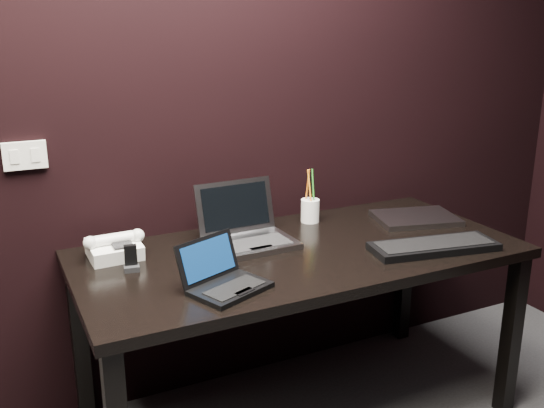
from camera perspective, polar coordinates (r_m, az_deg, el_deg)
name	(u,v)px	position (r m, az deg, el deg)	size (l,w,h in m)	color
wall_back	(187,96)	(2.45, -8.01, 10.05)	(4.00, 4.00, 0.00)	black
wall_switch	(25,156)	(2.35, -22.25, 4.25)	(0.15, 0.02, 0.10)	silver
desk	(300,268)	(2.37, 2.64, -6.02)	(1.70, 0.80, 0.74)	black
netbook	(224,280)	(2.00, -4.56, -7.10)	(0.31, 0.29, 0.16)	black
silver_laptop	(247,233)	(2.38, -2.37, -2.77)	(0.34, 0.31, 0.23)	gray
ext_keyboard	(434,246)	(2.41, 14.98, -3.86)	(0.51, 0.25, 0.03)	black
closed_laptop	(415,218)	(2.74, 13.34, -1.29)	(0.40, 0.33, 0.02)	#A09FA5
desk_phone	(115,248)	(2.31, -14.60, -4.01)	(0.23, 0.17, 0.11)	white
mobile_phone	(131,261)	(2.19, -13.13, -5.24)	(0.06, 0.05, 0.09)	black
pen_cup	(310,210)	(2.65, 3.61, -0.53)	(0.10, 0.10, 0.24)	white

